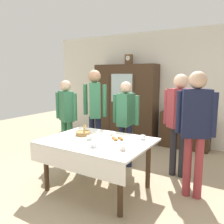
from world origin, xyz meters
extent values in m
plane|color=tan|center=(0.00, 0.00, 0.00)|extent=(12.00, 12.00, 0.00)
cube|color=silver|center=(0.00, 2.65, 1.35)|extent=(6.40, 0.10, 2.70)
cylinder|color=#3D2819|center=(-0.61, -0.62, 0.36)|extent=(0.07, 0.07, 0.71)
cylinder|color=#3D2819|center=(0.61, -0.62, 0.36)|extent=(0.07, 0.07, 0.71)
cylinder|color=#3D2819|center=(-0.61, 0.22, 0.36)|extent=(0.07, 0.07, 0.71)
cylinder|color=#3D2819|center=(0.61, 0.22, 0.36)|extent=(0.07, 0.07, 0.71)
cube|color=white|center=(0.00, -0.20, 0.73)|extent=(1.50, 1.12, 0.03)
cube|color=white|center=(0.00, -0.76, 0.59)|extent=(1.50, 0.01, 0.24)
cube|color=#3D2819|center=(-0.90, 2.35, 0.96)|extent=(1.61, 0.45, 1.92)
cube|color=silver|center=(-0.90, 2.13, 1.34)|extent=(0.58, 0.01, 0.69)
cube|color=black|center=(-1.25, 2.13, 0.86)|extent=(0.01, 0.01, 1.53)
cube|color=black|center=(-0.55, 2.13, 0.86)|extent=(0.01, 0.01, 1.53)
cube|color=brown|center=(-0.83, 2.35, 2.04)|extent=(0.18, 0.10, 0.24)
cylinder|color=white|center=(-0.83, 2.30, 2.06)|extent=(0.11, 0.01, 0.11)
cube|color=black|center=(-0.83, 2.30, 2.08)|extent=(0.00, 0.00, 0.04)
cube|color=black|center=(-0.81, 2.30, 2.06)|extent=(0.05, 0.00, 0.00)
cube|color=#3D2819|center=(0.60, 2.41, 0.41)|extent=(1.09, 0.35, 0.82)
cube|color=#664C7A|center=(0.60, 2.41, 0.84)|extent=(0.13, 0.20, 0.03)
cube|color=#2D5184|center=(0.60, 2.41, 0.87)|extent=(0.16, 0.22, 0.03)
cube|color=#B29333|center=(0.60, 2.41, 0.90)|extent=(0.16, 0.20, 0.03)
cube|color=#2D5184|center=(0.60, 2.41, 0.94)|extent=(0.14, 0.19, 0.04)
cylinder|color=white|center=(0.53, -0.41, 0.75)|extent=(0.13, 0.13, 0.01)
cylinder|color=white|center=(0.53, -0.41, 0.78)|extent=(0.08, 0.08, 0.05)
torus|color=white|center=(0.56, -0.41, 0.78)|extent=(0.04, 0.01, 0.04)
cylinder|color=#47230F|center=(0.53, -0.41, 0.80)|extent=(0.06, 0.06, 0.01)
cylinder|color=white|center=(0.14, -0.50, 0.75)|extent=(0.13, 0.13, 0.01)
cylinder|color=white|center=(0.14, -0.50, 0.78)|extent=(0.08, 0.08, 0.05)
torus|color=white|center=(0.18, -0.50, 0.78)|extent=(0.04, 0.01, 0.04)
cylinder|color=#47230F|center=(0.14, -0.50, 0.80)|extent=(0.06, 0.06, 0.01)
cylinder|color=white|center=(0.54, 0.16, 0.75)|extent=(0.13, 0.13, 0.01)
cylinder|color=white|center=(0.54, 0.16, 0.78)|extent=(0.08, 0.08, 0.05)
torus|color=white|center=(0.58, 0.16, 0.78)|extent=(0.04, 0.01, 0.04)
cylinder|color=#47230F|center=(0.54, 0.16, 0.80)|extent=(0.06, 0.06, 0.01)
cylinder|color=silver|center=(-0.10, -0.26, 0.75)|extent=(0.13, 0.13, 0.01)
cylinder|color=silver|center=(-0.10, -0.26, 0.78)|extent=(0.08, 0.08, 0.05)
torus|color=silver|center=(-0.06, -0.26, 0.78)|extent=(0.04, 0.01, 0.04)
cylinder|color=#47230F|center=(-0.10, -0.26, 0.80)|extent=(0.06, 0.06, 0.01)
cylinder|color=white|center=(0.04, 0.11, 0.75)|extent=(0.13, 0.13, 0.01)
cylinder|color=white|center=(0.04, 0.11, 0.78)|extent=(0.08, 0.08, 0.05)
torus|color=white|center=(0.08, 0.11, 0.78)|extent=(0.04, 0.01, 0.04)
cylinder|color=#47230F|center=(0.04, 0.11, 0.80)|extent=(0.06, 0.06, 0.01)
cylinder|color=#9E7542|center=(-0.34, -0.10, 0.77)|extent=(0.22, 0.22, 0.05)
torus|color=#9E7542|center=(-0.34, -0.10, 0.79)|extent=(0.24, 0.24, 0.02)
cylinder|color=tan|center=(-0.32, -0.11, 0.84)|extent=(0.04, 0.03, 0.12)
cylinder|color=tan|center=(-0.31, -0.10, 0.84)|extent=(0.03, 0.03, 0.12)
cylinder|color=tan|center=(-0.32, -0.08, 0.84)|extent=(0.03, 0.03, 0.12)
cylinder|color=white|center=(0.26, -0.07, 0.75)|extent=(0.28, 0.28, 0.01)
ellipsoid|color=#BC7F3D|center=(0.32, -0.07, 0.77)|extent=(0.07, 0.05, 0.04)
ellipsoid|color=#BC7F3D|center=(0.26, -0.01, 0.77)|extent=(0.07, 0.05, 0.04)
ellipsoid|color=#BC7F3D|center=(0.20, -0.08, 0.77)|extent=(0.07, 0.05, 0.04)
ellipsoid|color=#BC7F3D|center=(0.26, -0.13, 0.77)|extent=(0.07, 0.05, 0.04)
cube|color=silver|center=(-0.12, 0.18, 0.75)|extent=(0.10, 0.01, 0.00)
ellipsoid|color=silver|center=(-0.06, 0.18, 0.75)|extent=(0.03, 0.02, 0.01)
cube|color=silver|center=(-0.54, 0.07, 0.75)|extent=(0.10, 0.01, 0.00)
ellipsoid|color=silver|center=(-0.49, 0.07, 0.75)|extent=(0.03, 0.02, 0.01)
cylinder|color=#191E38|center=(-0.14, 0.79, 0.38)|extent=(0.11, 0.11, 0.77)
cylinder|color=#191E38|center=(0.01, 0.79, 0.38)|extent=(0.11, 0.11, 0.77)
cube|color=#33704C|center=(-0.07, 0.79, 1.05)|extent=(0.22, 0.37, 0.57)
sphere|color=#DBB293|center=(-0.07, 0.79, 1.44)|extent=(0.21, 0.21, 0.21)
cylinder|color=#33704C|center=(-0.29, 0.79, 1.05)|extent=(0.08, 0.08, 0.52)
cylinder|color=#33704C|center=(0.15, 0.79, 1.05)|extent=(0.08, 0.08, 0.52)
cylinder|color=#33704C|center=(-1.31, 0.51, 0.39)|extent=(0.11, 0.11, 0.77)
cylinder|color=#33704C|center=(-1.16, 0.51, 0.39)|extent=(0.11, 0.11, 0.77)
cube|color=#33704C|center=(-1.24, 0.51, 1.06)|extent=(0.41, 0.35, 0.58)
sphere|color=#DBB293|center=(-1.24, 0.51, 1.46)|extent=(0.21, 0.21, 0.21)
cylinder|color=#33704C|center=(-1.46, 0.51, 1.06)|extent=(0.08, 0.08, 0.52)
cylinder|color=#33704C|center=(-1.02, 0.51, 1.06)|extent=(0.08, 0.08, 0.52)
cylinder|color=#933338|center=(1.16, 0.29, 0.42)|extent=(0.11, 0.11, 0.85)
cylinder|color=#933338|center=(1.31, 0.29, 0.42)|extent=(0.11, 0.11, 0.85)
cube|color=#191E38|center=(1.23, 0.29, 1.17)|extent=(0.41, 0.32, 0.64)
sphere|color=tan|center=(1.23, 0.29, 1.60)|extent=(0.23, 0.23, 0.23)
cylinder|color=#191E38|center=(1.01, 0.29, 1.17)|extent=(0.08, 0.08, 0.57)
cylinder|color=#191E38|center=(1.45, 0.29, 1.17)|extent=(0.08, 0.08, 0.57)
cylinder|color=#232328|center=(0.80, 0.85, 0.42)|extent=(0.11, 0.11, 0.83)
cylinder|color=#232328|center=(0.95, 0.85, 0.42)|extent=(0.11, 0.11, 0.83)
cube|color=#933338|center=(0.87, 0.85, 1.14)|extent=(0.38, 0.40, 0.62)
sphere|color=#DBB293|center=(0.87, 0.85, 1.57)|extent=(0.22, 0.22, 0.22)
cylinder|color=#933338|center=(0.65, 0.85, 1.14)|extent=(0.08, 0.08, 0.56)
cylinder|color=#933338|center=(1.09, 0.85, 1.14)|extent=(0.08, 0.08, 0.56)
cylinder|color=#191E38|center=(-0.76, 0.70, 0.43)|extent=(0.11, 0.11, 0.87)
cylinder|color=#191E38|center=(-0.61, 0.70, 0.43)|extent=(0.11, 0.11, 0.87)
cube|color=#33704C|center=(-0.68, 0.70, 1.19)|extent=(0.38, 0.41, 0.65)
sphere|color=tan|center=(-0.68, 0.70, 1.64)|extent=(0.24, 0.24, 0.24)
cylinder|color=#33704C|center=(-0.90, 0.70, 1.19)|extent=(0.08, 0.08, 0.59)
cylinder|color=#33704C|center=(-0.46, 0.70, 1.19)|extent=(0.08, 0.08, 0.59)
camera|label=1|loc=(1.84, -2.82, 1.67)|focal=37.04mm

